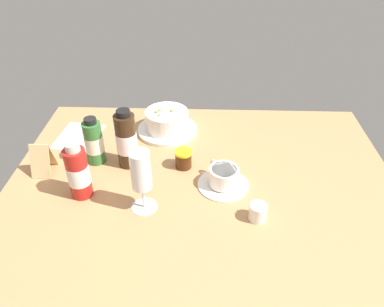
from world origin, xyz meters
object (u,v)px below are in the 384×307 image
object	(u,v)px
sauce_bottle_red	(78,172)
wine_glass	(141,174)
coffee_cup	(223,178)
sauce_bottle_green	(94,142)
menu_card	(42,158)
porridge_bowl	(167,122)
jam_jar	(183,159)
cutlery_setting	(78,137)
creamer_jug	(258,212)
sauce_bottle_brown	(126,140)

from	to	relation	value
sauce_bottle_red	wine_glass	bearing A→B (deg)	165.68
coffee_cup	sauce_bottle_red	size ratio (longest dim) A/B	0.86
sauce_bottle_green	menu_card	bearing A→B (deg)	21.61
porridge_bowl	jam_jar	world-z (taller)	porridge_bowl
porridge_bowl	coffee_cup	bearing A→B (deg)	123.09
porridge_bowl	jam_jar	bearing A→B (deg)	108.67
cutlery_setting	jam_jar	distance (cm)	38.86
sauce_bottle_red	menu_card	size ratio (longest dim) A/B	1.75
creamer_jug	menu_card	size ratio (longest dim) A/B	0.54
cutlery_setting	coffee_cup	distance (cm)	52.62
wine_glass	sauce_bottle_green	world-z (taller)	wine_glass
cutlery_setting	sauce_bottle_green	distance (cm)	17.20
sauce_bottle_red	sauce_bottle_green	xyz separation A→B (cm)	(-0.29, -15.05, -0.68)
cutlery_setting	coffee_cup	bearing A→B (deg)	154.33
coffee_cup	sauce_bottle_green	size ratio (longest dim) A/B	0.95
coffee_cup	wine_glass	bearing A→B (deg)	24.46
menu_card	porridge_bowl	bearing A→B (deg)	-145.52
cutlery_setting	creamer_jug	size ratio (longest dim) A/B	3.47
creamer_jug	sauce_bottle_green	bearing A→B (deg)	-26.14
jam_jar	sauce_bottle_brown	distance (cm)	17.38
wine_glass	sauce_bottle_brown	size ratio (longest dim) A/B	0.95
cutlery_setting	creamer_jug	world-z (taller)	creamer_jug
sauce_bottle_brown	menu_card	world-z (taller)	sauce_bottle_brown
cutlery_setting	menu_card	bearing A→B (deg)	76.49
wine_glass	cutlery_setting	bearing A→B (deg)	-50.39
coffee_cup	sauce_bottle_brown	xyz separation A→B (cm)	(27.87, -8.98, 5.84)
porridge_bowl	wine_glass	xyz separation A→B (cm)	(2.68, 37.12, 7.32)
creamer_jug	jam_jar	xyz separation A→B (cm)	(19.59, -20.68, 0.52)
sauce_bottle_red	coffee_cup	bearing A→B (deg)	-172.55
cutlery_setting	creamer_jug	bearing A→B (deg)	147.57
wine_glass	sauce_bottle_red	distance (cm)	18.31
porridge_bowl	jam_jar	size ratio (longest dim) A/B	3.60
wine_glass	sauce_bottle_red	bearing A→B (deg)	-14.32
creamer_jug	sauce_bottle_red	size ratio (longest dim) A/B	0.31
cutlery_setting	sauce_bottle_green	xyz separation A→B (cm)	(-9.54, 12.71, 6.58)
coffee_cup	sauce_bottle_green	bearing A→B (deg)	-14.89
cutlery_setting	wine_glass	bearing A→B (deg)	129.61
sauce_bottle_red	sauce_bottle_green	size ratio (longest dim) A/B	1.12
jam_jar	sauce_bottle_brown	xyz separation A→B (cm)	(16.42, -0.80, 5.64)
porridge_bowl	sauce_bottle_red	distance (cm)	38.53
menu_card	sauce_bottle_brown	bearing A→B (deg)	-169.47
jam_jar	cutlery_setting	bearing A→B (deg)	-22.10
jam_jar	menu_card	xyz separation A→B (cm)	(40.30, 3.64, 1.87)
coffee_cup	menu_card	size ratio (longest dim) A/B	1.50
cutlery_setting	sauce_bottle_brown	world-z (taller)	sauce_bottle_brown
coffee_cup	sauce_bottle_brown	size ratio (longest dim) A/B	0.78
porridge_bowl	creamer_jug	bearing A→B (deg)	123.08
sauce_bottle_red	menu_card	distance (cm)	16.88
wine_glass	sauce_bottle_green	size ratio (longest dim) A/B	1.16
menu_card	coffee_cup	bearing A→B (deg)	174.98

